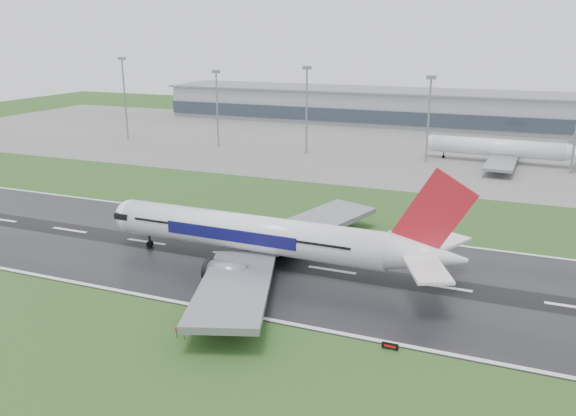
% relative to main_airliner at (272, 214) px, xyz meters
% --- Properties ---
extents(ground, '(520.00, 520.00, 0.00)m').
position_rel_main_airliner_xyz_m(ground, '(-9.42, 2.54, -10.18)').
color(ground, '#244A1B').
rests_on(ground, ground).
extents(runway, '(400.00, 45.00, 0.10)m').
position_rel_main_airliner_xyz_m(runway, '(-9.42, 2.54, -10.13)').
color(runway, black).
rests_on(runway, ground).
extents(apron, '(400.00, 130.00, 0.08)m').
position_rel_main_airliner_xyz_m(apron, '(-9.42, 127.54, -10.14)').
color(apron, slate).
rests_on(apron, ground).
extents(terminal, '(240.00, 36.00, 15.00)m').
position_rel_main_airliner_xyz_m(terminal, '(-9.42, 187.54, -2.68)').
color(terminal, gray).
rests_on(terminal, ground).
extents(main_airliner, '(69.21, 66.00, 20.16)m').
position_rel_main_airliner_xyz_m(main_airliner, '(0.00, 0.00, 0.00)').
color(main_airliner, white).
rests_on(main_airliner, runway).
extents(parked_airliner, '(56.83, 53.22, 16.05)m').
position_rel_main_airliner_xyz_m(parked_airliner, '(34.75, 111.41, -2.07)').
color(parked_airliner, silver).
rests_on(parked_airliner, apron).
extents(runway_sign, '(2.31, 0.58, 1.04)m').
position_rel_main_airliner_xyz_m(runway_sign, '(26.43, -20.99, -9.66)').
color(runway_sign, black).
rests_on(runway_sign, ground).
extents(floodmast_0, '(0.64, 0.64, 31.29)m').
position_rel_main_airliner_xyz_m(floodmast_0, '(-108.68, 102.54, 5.47)').
color(floodmast_0, gray).
rests_on(floodmast_0, ground).
extents(floodmast_1, '(0.64, 0.64, 27.27)m').
position_rel_main_airliner_xyz_m(floodmast_1, '(-67.09, 102.54, 3.46)').
color(floodmast_1, gray).
rests_on(floodmast_1, ground).
extents(floodmast_2, '(0.64, 0.64, 29.34)m').
position_rel_main_airliner_xyz_m(floodmast_2, '(-31.46, 102.54, 4.49)').
color(floodmast_2, gray).
rests_on(floodmast_2, ground).
extents(floodmast_3, '(0.64, 0.64, 27.21)m').
position_rel_main_airliner_xyz_m(floodmast_3, '(10.93, 102.54, 3.42)').
color(floodmast_3, gray).
rests_on(floodmast_3, ground).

